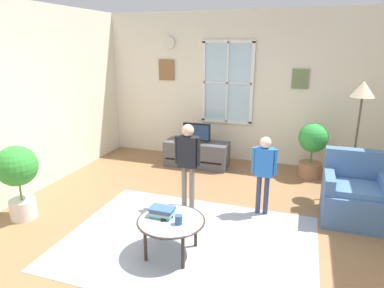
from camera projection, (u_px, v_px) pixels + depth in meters
name	position (u px, v px, depth m)	size (l,w,h in m)	color
ground_plane	(192.00, 241.00, 3.97)	(6.02, 6.67, 0.02)	olive
back_wall	(244.00, 88.00, 6.39)	(5.42, 0.17, 2.78)	silver
area_rug	(189.00, 241.00, 3.94)	(2.84, 2.11, 0.01)	#999EAD
tv_stand	(197.00, 154.00, 6.32)	(1.17, 0.46, 0.47)	#4C4C51
television	(197.00, 132.00, 6.20)	(0.50, 0.08, 0.35)	#4C4C4C
armchair	(354.00, 196.00, 4.36)	(0.76, 0.74, 0.87)	#476B9E
coffee_table	(171.00, 222.00, 3.62)	(0.73, 0.73, 0.41)	#99B2B7
book_stack	(162.00, 212.00, 3.68)	(0.26, 0.20, 0.10)	#5CA6B0
cup	(179.00, 220.00, 3.52)	(0.08, 0.08, 0.10)	#334C8C
remote_near_books	(167.00, 218.00, 3.62)	(0.04, 0.14, 0.02)	black
person_blue_shirt	(264.00, 167.00, 4.41)	(0.32, 0.15, 1.07)	#333851
person_black_shirt	(188.00, 157.00, 4.55)	(0.36, 0.16, 1.19)	#726656
potted_plant_by_window	(312.00, 146.00, 5.70)	(0.48, 0.48, 0.94)	#9E6B4C
potted_plant_corner	(18.00, 173.00, 4.30)	(0.52, 0.52, 0.98)	silver
floor_lamp	(362.00, 101.00, 4.73)	(0.32, 0.32, 1.70)	black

